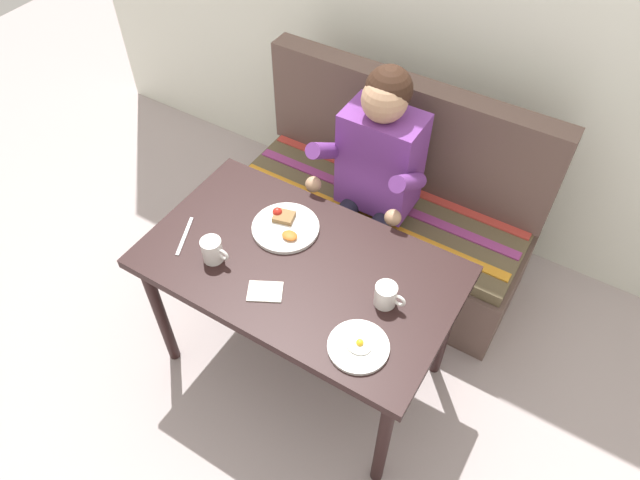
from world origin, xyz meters
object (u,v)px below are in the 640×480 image
table (300,277)px  couch (383,214)px  coffee_mug (213,250)px  knife (185,236)px  person (373,173)px  coffee_mug_second (386,295)px  plate_eggs (358,346)px  napkin (265,291)px  plate_breakfast (285,226)px

table → couch: bearing=90.0°
table → couch: size_ratio=0.83×
coffee_mug → knife: size_ratio=0.59×
coffee_mug → table: bearing=27.2°
person → coffee_mug_second: size_ratio=10.27×
plate_eggs → coffee_mug: 0.66m
couch → napkin: 1.02m
table → napkin: (-0.03, -0.18, 0.09)m
couch → knife: bearing=-117.5°
couch → napkin: couch is taller
plate_eggs → coffee_mug: coffee_mug is taller
table → couch: couch is taller
napkin → coffee_mug: bearing=173.8°
table → knife: (-0.46, -0.12, 0.08)m
couch → knife: couch is taller
plate_eggs → napkin: size_ratio=1.67×
plate_breakfast → plate_eggs: bearing=-32.5°
plate_eggs → coffee_mug_second: 0.22m
couch → plate_eggs: bearing=-69.2°
plate_eggs → napkin: 0.40m
coffee_mug → couch: bearing=72.4°
table → person: bearing=89.7°
table → plate_breakfast: plate_breakfast is taller
table → napkin: size_ratio=9.53×
plate_breakfast → person: bearing=72.3°
plate_breakfast → coffee_mug_second: bearing=-12.9°
napkin → couch: bearing=88.0°
knife → person: bearing=33.2°
knife → napkin: bearing=-31.3°
plate_breakfast → knife: (-0.31, -0.24, -0.01)m
person → coffee_mug_second: bearing=-58.5°
plate_breakfast → plate_eggs: size_ratio=1.28×
table → coffee_mug: bearing=-152.8°
person → plate_eggs: person is taller
knife → coffee_mug: bearing=-33.4°
person → napkin: person is taller
coffee_mug_second → person: bearing=121.5°
table → couch: 0.83m
plate_breakfast → knife: 0.40m
coffee_mug_second → coffee_mug: bearing=-166.4°
couch → plate_eggs: couch is taller
plate_eggs → coffee_mug_second: size_ratio=1.78×
table → coffee_mug: coffee_mug is taller
plate_eggs → person: bearing=114.6°
plate_breakfast → coffee_mug_second: 0.52m
coffee_mug → plate_eggs: bearing=-4.8°
plate_breakfast → plate_eggs: (0.51, -0.33, -0.00)m
plate_breakfast → plate_eggs: plate_breakfast is taller
person → plate_eggs: 0.87m
coffee_mug → coffee_mug_second: (0.65, 0.16, -0.00)m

